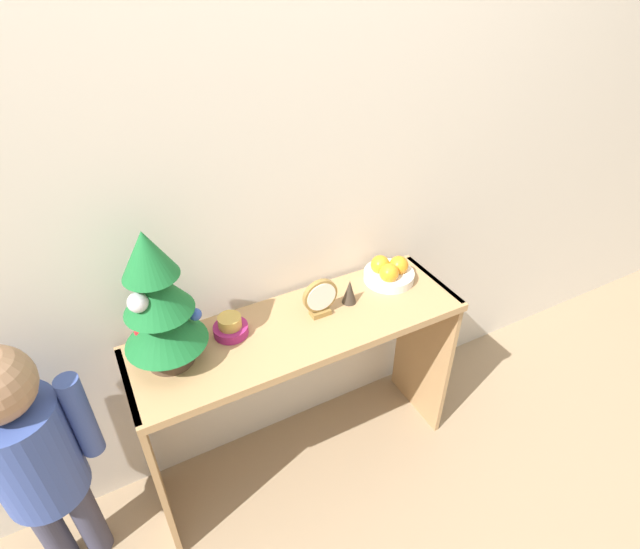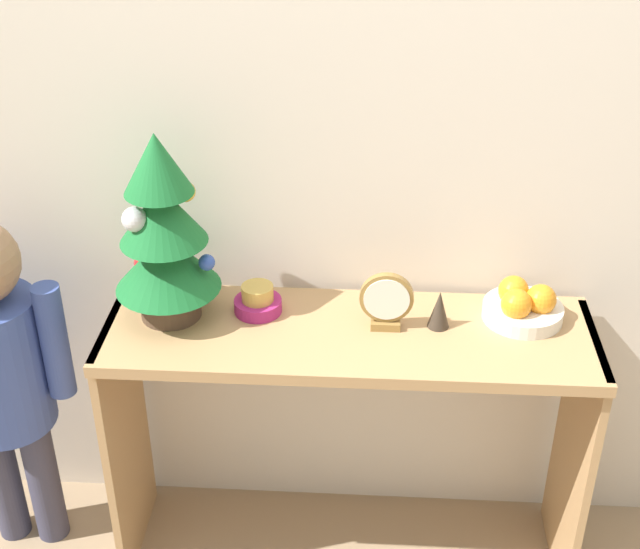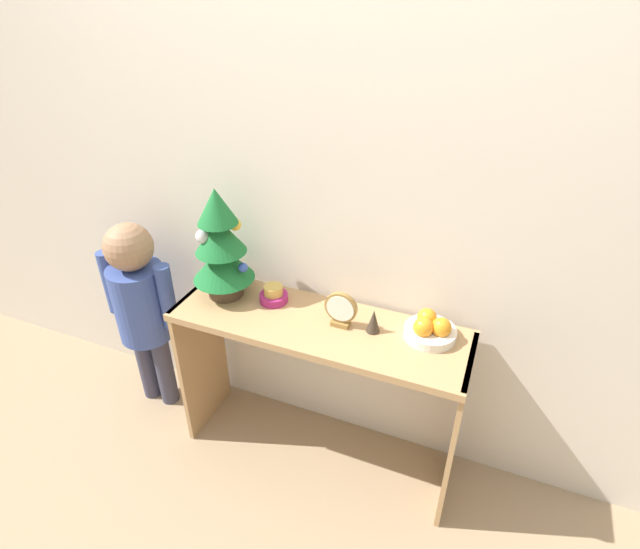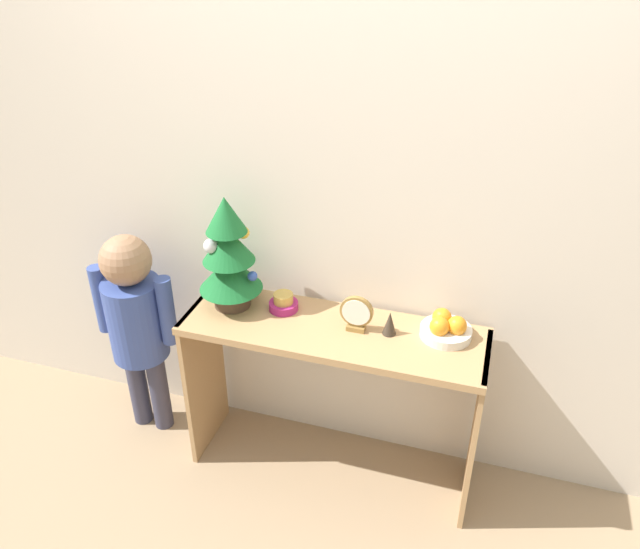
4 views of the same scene
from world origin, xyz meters
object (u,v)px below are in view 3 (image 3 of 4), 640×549
object	(u,v)px
child_figure	(140,300)
singing_bowl	(274,295)
mini_tree	(221,246)
desk_clock	(341,310)
fruit_bowl	(430,329)
figurine	(374,321)

from	to	relation	value
child_figure	singing_bowl	bearing A→B (deg)	5.43
mini_tree	child_figure	distance (m)	0.58
singing_bowl	desk_clock	size ratio (longest dim) A/B	0.79
desk_clock	child_figure	bearing A→B (deg)	-179.38
mini_tree	fruit_bowl	xyz separation A→B (m)	(0.85, 0.04, -0.19)
figurine	desk_clock	bearing A→B (deg)	-173.97
fruit_bowl	figurine	bearing A→B (deg)	-167.11
singing_bowl	desk_clock	distance (m)	0.32
singing_bowl	child_figure	xyz separation A→B (m)	(-0.66, -0.06, -0.15)
fruit_bowl	figurine	world-z (taller)	same
singing_bowl	child_figure	size ratio (longest dim) A/B	0.12
mini_tree	desk_clock	world-z (taller)	mini_tree
singing_bowl	mini_tree	bearing A→B (deg)	-172.09
mini_tree	desk_clock	distance (m)	0.55
mini_tree	figurine	xyz separation A→B (m)	(0.65, -0.01, -0.18)
desk_clock	figurine	world-z (taller)	desk_clock
desk_clock	child_figure	size ratio (longest dim) A/B	0.15
mini_tree	desk_clock	size ratio (longest dim) A/B	3.21
desk_clock	singing_bowl	bearing A→B (deg)	170.52
desk_clock	child_figure	xyz separation A→B (m)	(-0.98, -0.01, -0.20)
desk_clock	figurine	size ratio (longest dim) A/B	1.54
fruit_bowl	figurine	distance (m)	0.21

